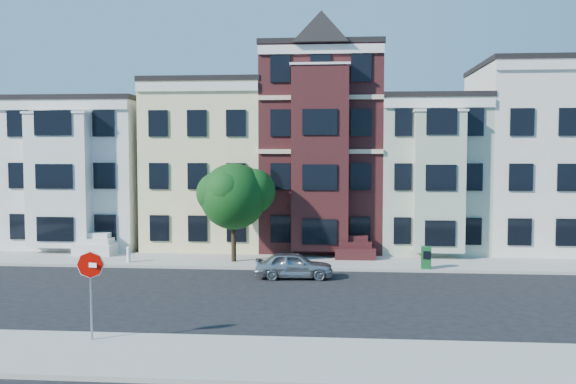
# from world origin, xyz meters

# --- Properties ---
(ground) EXTENTS (120.00, 120.00, 0.00)m
(ground) POSITION_xyz_m (0.00, 0.00, 0.00)
(ground) COLOR black
(far_sidewalk) EXTENTS (60.00, 4.00, 0.15)m
(far_sidewalk) POSITION_xyz_m (0.00, 8.00, 0.07)
(far_sidewalk) COLOR #9E9B93
(far_sidewalk) RESTS_ON ground
(near_sidewalk) EXTENTS (60.00, 4.00, 0.15)m
(near_sidewalk) POSITION_xyz_m (0.00, -8.00, 0.07)
(near_sidewalk) COLOR #9E9B93
(near_sidewalk) RESTS_ON ground
(house_white) EXTENTS (8.00, 9.00, 9.00)m
(house_white) POSITION_xyz_m (-15.00, 14.50, 4.50)
(house_white) COLOR silver
(house_white) RESTS_ON ground
(house_yellow) EXTENTS (7.00, 9.00, 10.00)m
(house_yellow) POSITION_xyz_m (-7.00, 14.50, 5.00)
(house_yellow) COLOR #F3E5A1
(house_yellow) RESTS_ON ground
(house_brown) EXTENTS (7.00, 9.00, 12.00)m
(house_brown) POSITION_xyz_m (0.00, 14.50, 6.00)
(house_brown) COLOR #371314
(house_brown) RESTS_ON ground
(house_green) EXTENTS (6.00, 9.00, 9.00)m
(house_green) POSITION_xyz_m (6.50, 14.50, 4.50)
(house_green) COLOR #AAB89E
(house_green) RESTS_ON ground
(house_cream) EXTENTS (8.00, 9.00, 11.00)m
(house_cream) POSITION_xyz_m (13.50, 14.50, 5.50)
(house_cream) COLOR silver
(house_cream) RESTS_ON ground
(street_tree) EXTENTS (6.15, 6.15, 6.46)m
(street_tree) POSITION_xyz_m (-4.51, 7.57, 3.38)
(street_tree) COLOR #134814
(street_tree) RESTS_ON far_sidewalk
(parked_car) EXTENTS (3.78, 1.73, 1.26)m
(parked_car) POSITION_xyz_m (-1.04, 4.07, 0.63)
(parked_car) COLOR #A7ABAF
(parked_car) RESTS_ON ground
(newspaper_box) EXTENTS (0.56, 0.51, 1.11)m
(newspaper_box) POSITION_xyz_m (5.44, 6.30, 0.71)
(newspaper_box) COLOR #165827
(newspaper_box) RESTS_ON far_sidewalk
(fire_hydrant) EXTENTS (0.25, 0.25, 0.67)m
(fire_hydrant) POSITION_xyz_m (-10.02, 6.85, 0.48)
(fire_hydrant) COLOR white
(fire_hydrant) RESTS_ON far_sidewalk
(stop_sign) EXTENTS (0.87, 0.36, 3.15)m
(stop_sign) POSITION_xyz_m (-6.53, -6.84, 1.73)
(stop_sign) COLOR #A30600
(stop_sign) RESTS_ON near_sidewalk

